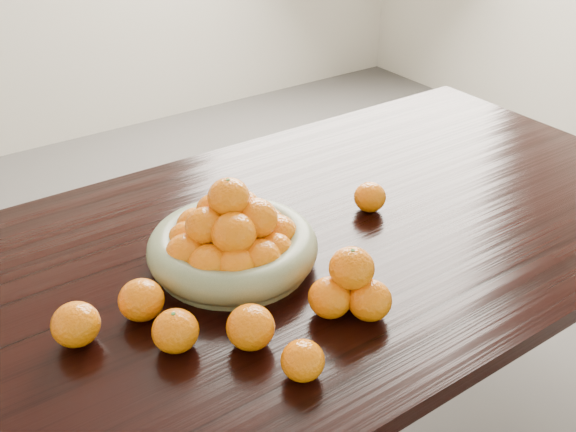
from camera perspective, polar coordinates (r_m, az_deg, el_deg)
dining_table at (r=1.47m, az=0.63°, el=-4.92°), size 2.00×1.00×0.75m
fruit_bowl at (r=1.32m, az=-5.00°, el=-2.19°), size 0.35×0.35×0.19m
orange_pyramid at (r=1.20m, az=5.58°, el=-6.18°), size 0.15×0.15×0.13m
loose_orange_0 at (r=1.14m, az=-9.98°, el=-10.03°), size 0.08×0.08×0.08m
loose_orange_1 at (r=1.07m, az=1.32°, el=-12.72°), size 0.07×0.07×0.07m
loose_orange_2 at (r=1.52m, az=7.29°, el=1.68°), size 0.08×0.08×0.07m
loose_orange_3 at (r=1.19m, az=-18.34°, el=-9.13°), size 0.09×0.09×0.08m
loose_orange_4 at (r=1.21m, az=-12.91°, el=-7.29°), size 0.08×0.08×0.08m
loose_orange_5 at (r=1.13m, az=-3.35°, el=-9.84°), size 0.09×0.09×0.08m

